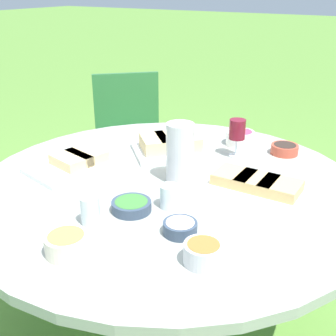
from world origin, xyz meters
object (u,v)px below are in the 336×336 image
dining_table (168,202)px  chair_near_left (129,131)px  water_pitcher (180,153)px  wine_glass (237,131)px

dining_table → chair_near_left: 1.27m
chair_near_left → dining_table: bearing=133.7°
dining_table → chair_near_left: (0.87, -0.91, -0.13)m
water_pitcher → wine_glass: water_pitcher is taller
wine_glass → dining_table: bearing=73.3°
dining_table → wine_glass: bearing=-106.7°
dining_table → chair_near_left: size_ratio=1.68×
wine_glass → water_pitcher: bearing=76.7°
dining_table → water_pitcher: water_pitcher is taller
wine_glass → chair_near_left: bearing=-28.3°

